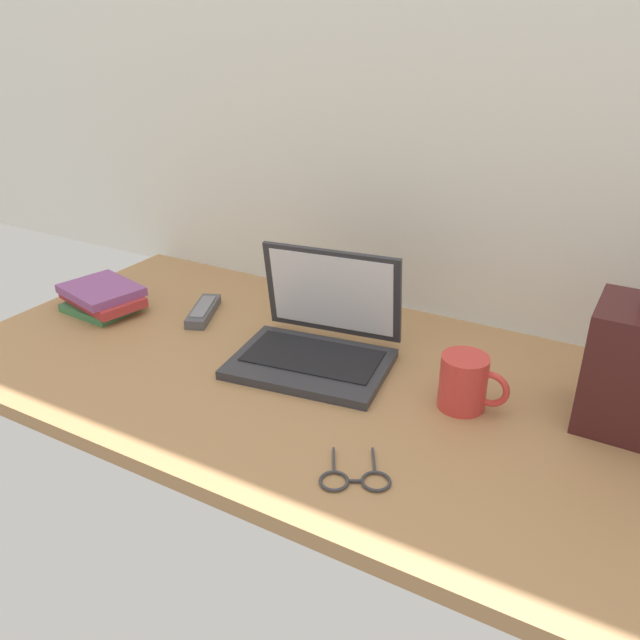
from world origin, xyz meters
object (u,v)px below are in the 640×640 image
at_px(laptop, 318,338).
at_px(book_stack, 102,297).
at_px(coffee_mug, 465,382).
at_px(eyeglasses, 355,479).
at_px(remote_control_near, 203,311).

bearing_deg(laptop, book_stack, -175.79).
relative_size(laptop, coffee_mug, 2.67).
bearing_deg(eyeglasses, laptop, 127.70).
relative_size(coffee_mug, remote_control_near, 0.77).
bearing_deg(book_stack, laptop, 4.21).
height_order(laptop, eyeglasses, laptop).
distance_m(remote_control_near, eyeglasses, 0.68).
xyz_separation_m(laptop, coffee_mug, (0.32, -0.03, 0.01)).
distance_m(coffee_mug, remote_control_near, 0.67).
bearing_deg(coffee_mug, book_stack, -179.19).
xyz_separation_m(laptop, remote_control_near, (-0.34, 0.05, -0.03)).
bearing_deg(laptop, remote_control_near, 171.92).
bearing_deg(book_stack, coffee_mug, 0.81).
relative_size(laptop, eyeglasses, 2.51).
bearing_deg(book_stack, eyeglasses, -18.20).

